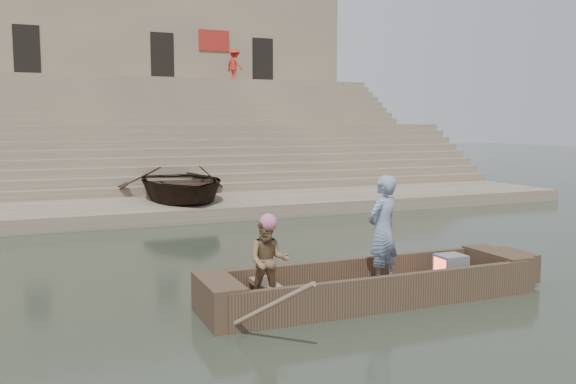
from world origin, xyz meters
TOP-DOWN VIEW (x-y plane):
  - ground at (0.00, 0.00)m, footprint 120.00×120.00m
  - lower_landing at (0.00, 8.00)m, footprint 32.00×4.00m
  - mid_landing at (0.00, 15.50)m, footprint 32.00×3.00m
  - upper_landing at (0.00, 22.50)m, footprint 32.00×3.00m
  - ghat_steps at (0.00, 17.19)m, footprint 32.00×11.00m
  - building_wall at (0.00, 26.50)m, footprint 32.00×5.07m
  - main_rowboat at (3.07, -2.46)m, footprint 5.00×1.30m
  - rowboat_trim at (3.28, -2.47)m, footprint 6.04×2.63m
  - standing_man at (3.33, -2.35)m, footprint 0.77×0.65m
  - rowing_man at (1.22, -2.65)m, footprint 0.74×0.66m
  - television at (4.61, -2.46)m, footprint 0.46×0.42m
  - beached_rowboat at (2.41, 8.46)m, footprint 3.93×5.40m
  - pedestrian at (8.82, 22.68)m, footprint 1.08×1.36m

SIDE VIEW (x-z plane):
  - ground at x=0.00m, z-range 0.00..0.00m
  - main_rowboat at x=3.07m, z-range 0.00..0.22m
  - lower_landing at x=0.00m, z-range 0.00..0.40m
  - rowboat_trim at x=3.28m, z-range -0.66..1.27m
  - television at x=4.61m, z-range 0.22..0.62m
  - rowing_man at x=1.22m, z-range 0.22..1.48m
  - beached_rowboat at x=2.41m, z-range 0.40..1.50m
  - standing_man at x=3.33m, z-range 0.22..2.01m
  - mid_landing at x=0.00m, z-range 0.00..2.80m
  - ghat_steps at x=0.00m, z-range -0.80..4.40m
  - upper_landing at x=0.00m, z-range 0.00..5.20m
  - building_wall at x=0.00m, z-range 0.00..11.20m
  - pedestrian at x=8.82m, z-range 5.20..7.05m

